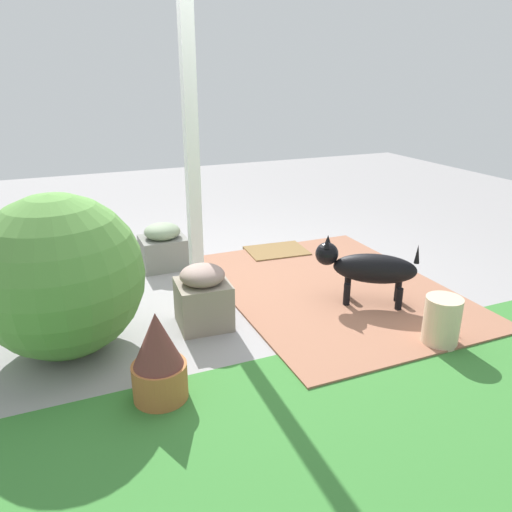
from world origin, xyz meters
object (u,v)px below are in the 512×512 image
object	(u,v)px
terracotta_pot_tall	(51,262)
stone_planter_nearest	(163,247)
dog	(367,267)
porch_pillar	(191,143)
ceramic_urn	(442,321)
terracotta_pot_spiky	(158,359)
stone_planter_mid	(203,297)
doormat	(277,251)
round_shrub	(60,276)

from	to	relation	value
terracotta_pot_tall	stone_planter_nearest	bearing A→B (deg)	-178.90
dog	porch_pillar	bearing A→B (deg)	-34.68
porch_pillar	ceramic_urn	xyz separation A→B (m)	(-1.27, 1.53, -1.07)
porch_pillar	dog	xyz separation A→B (m)	(-1.16, 0.80, -0.93)
ceramic_urn	terracotta_pot_spiky	bearing A→B (deg)	-4.57
porch_pillar	terracotta_pot_spiky	xyz separation A→B (m)	(0.63, 1.38, -0.99)
stone_planter_nearest	stone_planter_mid	size ratio (longest dim) A/B	0.92
stone_planter_nearest	dog	xyz separation A→B (m)	(-1.30, 1.44, 0.11)
stone_planter_nearest	terracotta_pot_tall	size ratio (longest dim) A/B	0.75
terracotta_pot_tall	doormat	distance (m)	2.17
terracotta_pot_tall	doormat	xyz separation A→B (m)	(-2.16, 0.04, -0.19)
porch_pillar	doormat	size ratio (longest dim) A/B	4.14
stone_planter_nearest	round_shrub	xyz separation A→B (m)	(0.94, 1.25, 0.33)
terracotta_pot_spiky	dog	bearing A→B (deg)	-162.22
stone_planter_mid	terracotta_pot_spiky	bearing A→B (deg)	56.49
terracotta_pot_spiky	doormat	distance (m)	2.57
doormat	terracotta_pot_tall	bearing A→B (deg)	-1.17
dog	terracotta_pot_tall	bearing A→B (deg)	-31.76
terracotta_pot_spiky	dog	distance (m)	1.89
terracotta_pot_spiky	ceramic_urn	bearing A→B (deg)	175.43
round_shrub	ceramic_urn	bearing A→B (deg)	158.64
porch_pillar	round_shrub	world-z (taller)	porch_pillar
dog	doormat	bearing A→B (deg)	-84.40
porch_pillar	terracotta_pot_tall	bearing A→B (deg)	-28.58
dog	doormat	distance (m)	1.42
stone_planter_nearest	dog	world-z (taller)	dog
stone_planter_nearest	doormat	xyz separation A→B (m)	(-1.17, 0.06, -0.19)
stone_planter_mid	terracotta_pot_spiky	world-z (taller)	terracotta_pot_spiky
stone_planter_mid	terracotta_pot_spiky	distance (m)	0.89
terracotta_pot_spiky	porch_pillar	bearing A→B (deg)	-114.64
round_shrub	terracotta_pot_spiky	bearing A→B (deg)	120.10
stone_planter_nearest	dog	bearing A→B (deg)	132.09
porch_pillar	stone_planter_nearest	distance (m)	1.23
stone_planter_mid	stone_planter_nearest	bearing A→B (deg)	-89.94
stone_planter_nearest	porch_pillar	bearing A→B (deg)	102.45
porch_pillar	dog	distance (m)	1.69
terracotta_pot_tall	dog	size ratio (longest dim) A/B	0.80
round_shrub	terracotta_pot_spiky	world-z (taller)	round_shrub
porch_pillar	terracotta_pot_spiky	bearing A→B (deg)	65.36
terracotta_pot_tall	round_shrub	bearing A→B (deg)	92.75
round_shrub	dog	world-z (taller)	round_shrub
round_shrub	ceramic_urn	xyz separation A→B (m)	(-2.35, 0.92, -0.36)
round_shrub	doormat	distance (m)	2.47
round_shrub	dog	distance (m)	2.26
ceramic_urn	stone_planter_nearest	bearing A→B (deg)	-56.93
terracotta_pot_spiky	stone_planter_mid	bearing A→B (deg)	-123.51
porch_pillar	round_shrub	distance (m)	1.43
round_shrub	doormat	size ratio (longest dim) A/B	1.78
ceramic_urn	terracotta_pot_tall	bearing A→B (deg)	-41.77
stone_planter_mid	dog	xyz separation A→B (m)	(-1.30, 0.17, 0.09)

